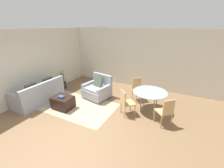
# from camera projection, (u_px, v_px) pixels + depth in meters

# --- Properties ---
(ground_plane) EXTENTS (20.00, 20.00, 0.00)m
(ground_plane) POSITION_uv_depth(u_px,v_px,m) (76.00, 128.00, 4.50)
(ground_plane) COLOR brown
(wall_back) EXTENTS (12.00, 0.06, 2.75)m
(wall_back) POSITION_uv_depth(u_px,v_px,m) (127.00, 58.00, 7.31)
(wall_back) COLOR beige
(wall_back) RESTS_ON ground_plane
(wall_left) EXTENTS (0.06, 12.00, 2.75)m
(wall_left) POSITION_uv_depth(u_px,v_px,m) (43.00, 62.00, 6.43)
(wall_left) COLOR beige
(wall_left) RESTS_ON ground_plane
(area_rug) EXTENTS (2.91, 1.76, 0.01)m
(area_rug) POSITION_uv_depth(u_px,v_px,m) (77.00, 106.00, 5.70)
(area_rug) COLOR tan
(area_rug) RESTS_ON ground_plane
(couch) EXTENTS (0.85, 1.92, 0.90)m
(couch) POSITION_uv_depth(u_px,v_px,m) (40.00, 95.00, 5.89)
(couch) COLOR #999EA8
(couch) RESTS_ON ground_plane
(armchair) EXTENTS (1.13, 1.06, 0.95)m
(armchair) POSITION_uv_depth(u_px,v_px,m) (97.00, 90.00, 6.25)
(armchair) COLOR #999EA8
(armchair) RESTS_ON ground_plane
(ottoman) EXTENTS (0.72, 0.56, 0.46)m
(ottoman) POSITION_uv_depth(u_px,v_px,m) (63.00, 102.00, 5.46)
(ottoman) COLOR black
(ottoman) RESTS_ON ground_plane
(book_stack) EXTENTS (0.23, 0.17, 0.05)m
(book_stack) POSITION_uv_depth(u_px,v_px,m) (61.00, 97.00, 5.35)
(book_stack) COLOR black
(book_stack) RESTS_ON ottoman
(tv_remote_primary) EXTENTS (0.08, 0.16, 0.01)m
(tv_remote_primary) POSITION_uv_depth(u_px,v_px,m) (65.00, 95.00, 5.51)
(tv_remote_primary) COLOR #333338
(tv_remote_primary) RESTS_ON ottoman
(tv_remote_secondary) EXTENTS (0.14, 0.14, 0.01)m
(tv_remote_secondary) POSITION_uv_depth(u_px,v_px,m) (57.00, 97.00, 5.36)
(tv_remote_secondary) COLOR #333338
(tv_remote_secondary) RESTS_ON ottoman
(potted_plant) EXTENTS (0.33, 0.33, 1.01)m
(potted_plant) POSITION_uv_depth(u_px,v_px,m) (63.00, 83.00, 7.21)
(potted_plant) COLOR #333338
(potted_plant) RESTS_ON ground_plane
(dining_table) EXTENTS (1.17, 1.17, 0.73)m
(dining_table) POSITION_uv_depth(u_px,v_px,m) (150.00, 94.00, 5.17)
(dining_table) COLOR #99A8AD
(dining_table) RESTS_ON ground_plane
(dining_chair_near_left) EXTENTS (0.59, 0.59, 0.90)m
(dining_chair_near_left) POSITION_uv_depth(u_px,v_px,m) (126.00, 101.00, 4.96)
(dining_chair_near_left) COLOR tan
(dining_chair_near_left) RESTS_ON ground_plane
(dining_chair_near_right) EXTENTS (0.59, 0.59, 0.90)m
(dining_chair_near_right) POSITION_uv_depth(u_px,v_px,m) (166.00, 110.00, 4.43)
(dining_chair_near_right) COLOR tan
(dining_chair_near_right) RESTS_ON ground_plane
(dining_chair_far_left) EXTENTS (0.59, 0.59, 0.90)m
(dining_chair_far_left) POSITION_uv_depth(u_px,v_px,m) (138.00, 88.00, 6.02)
(dining_chair_far_left) COLOR tan
(dining_chair_far_left) RESTS_ON ground_plane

